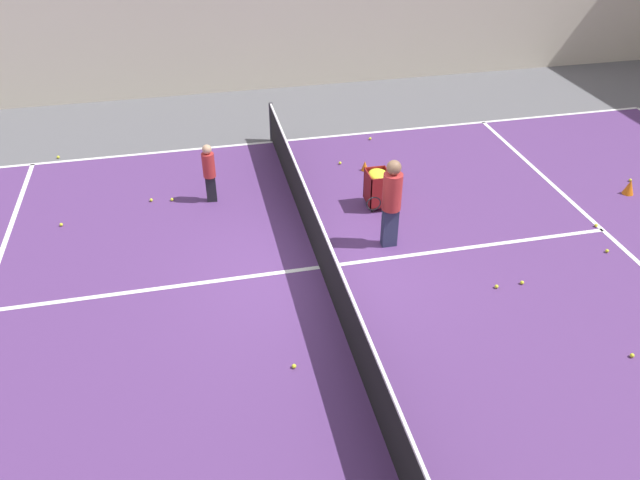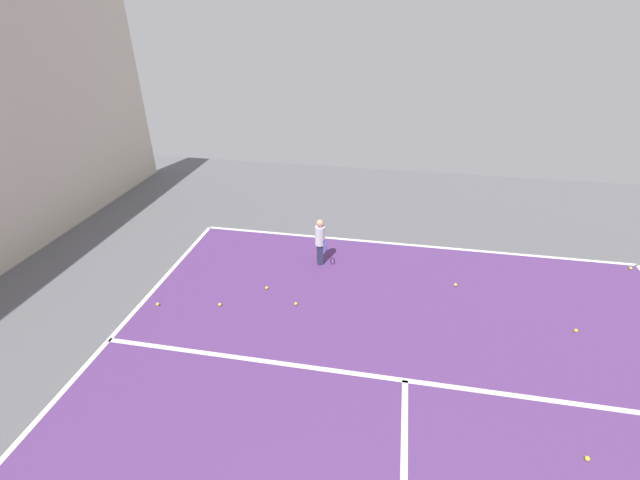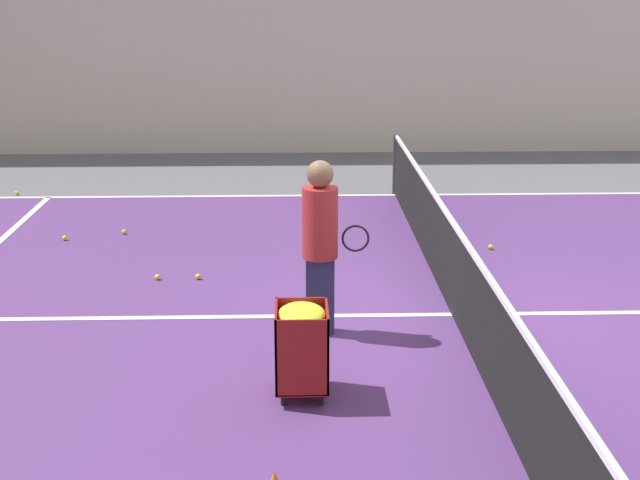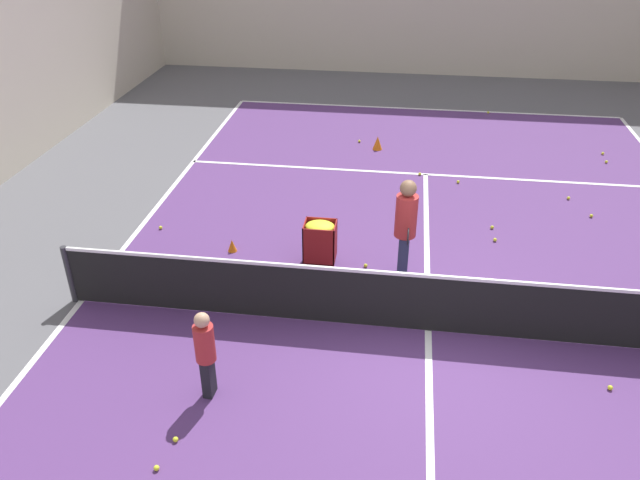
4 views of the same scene
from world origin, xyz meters
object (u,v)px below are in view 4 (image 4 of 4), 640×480
Objects in this scene: child_midcourt at (205,349)px; ball_cart at (320,236)px; coach_at_net at (406,223)px; training_cone_1 at (378,143)px; training_cone_0 at (232,245)px; tennis_net at (431,303)px.

ball_cart is at bearing -12.54° from child_midcourt.
coach_at_net is 5.28× the size of training_cone_1.
coach_at_net reaches higher than ball_cart.
child_midcourt is at bearing -79.70° from training_cone_0.
child_midcourt reaches higher than training_cone_0.
training_cone_0 is (-3.09, 0.41, -0.91)m from coach_at_net.
ball_cart is at bearing 138.71° from tennis_net.
coach_at_net reaches higher than training_cone_1.
child_midcourt is 1.59× the size of ball_cart.
tennis_net is at bearing 17.18° from coach_at_net.
child_midcourt reaches higher than tennis_net.
training_cone_1 is (1.68, 8.94, -0.58)m from child_midcourt.
training_cone_0 is at bearing 14.12° from child_midcourt.
ball_cart is (-1.88, 1.65, 0.05)m from tennis_net.
training_cone_1 is at bearing 66.38° from training_cone_0.
tennis_net is 33.37× the size of training_cone_1.
coach_at_net is 4.02m from child_midcourt.
training_cone_0 is (-3.53, 1.86, -0.40)m from tennis_net.
tennis_net is 4.01m from training_cone_0.
training_cone_0 is (-1.65, 0.21, -0.46)m from ball_cart.
ball_cart reaches higher than training_cone_0.
tennis_net is 7.31m from training_cone_1.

